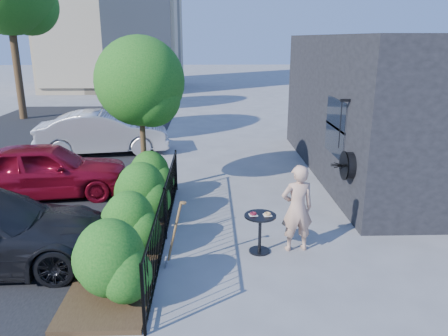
{
  "coord_description": "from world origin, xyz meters",
  "views": [
    {
      "loc": [
        -0.58,
        -8.11,
        3.92
      ],
      "look_at": [
        -0.29,
        0.97,
        1.2
      ],
      "focal_mm": 35.0,
      "sensor_mm": 36.0,
      "label": 1
    }
  ],
  "objects_px": {
    "patio_tree": "(143,87)",
    "car_red": "(45,170)",
    "woman": "(297,208)",
    "cafe_table": "(260,226)",
    "car_silver": "(104,133)",
    "shovel": "(173,238)"
  },
  "relations": [
    {
      "from": "patio_tree",
      "to": "car_red",
      "type": "height_order",
      "value": "patio_tree"
    },
    {
      "from": "woman",
      "to": "car_red",
      "type": "distance_m",
      "value": 6.64
    },
    {
      "from": "woman",
      "to": "cafe_table",
      "type": "bearing_deg",
      "value": -1.57
    },
    {
      "from": "cafe_table",
      "to": "car_red",
      "type": "bearing_deg",
      "value": 147.78
    },
    {
      "from": "cafe_table",
      "to": "car_silver",
      "type": "bearing_deg",
      "value": 121.57
    },
    {
      "from": "patio_tree",
      "to": "car_red",
      "type": "distance_m",
      "value": 3.29
    },
    {
      "from": "patio_tree",
      "to": "car_silver",
      "type": "bearing_deg",
      "value": 116.37
    },
    {
      "from": "woman",
      "to": "car_silver",
      "type": "distance_m",
      "value": 9.21
    },
    {
      "from": "patio_tree",
      "to": "cafe_table",
      "type": "xyz_separation_m",
      "value": [
        2.57,
        -3.37,
        -2.24
      ]
    },
    {
      "from": "shovel",
      "to": "woman",
      "type": "bearing_deg",
      "value": 14.26
    },
    {
      "from": "car_red",
      "to": "woman",
      "type": "bearing_deg",
      "value": -126.75
    },
    {
      "from": "patio_tree",
      "to": "shovel",
      "type": "xyz_separation_m",
      "value": [
        0.98,
        -3.88,
        -2.21
      ]
    },
    {
      "from": "shovel",
      "to": "car_red",
      "type": "relative_size",
      "value": 0.31
    },
    {
      "from": "shovel",
      "to": "car_red",
      "type": "height_order",
      "value": "car_red"
    },
    {
      "from": "patio_tree",
      "to": "woman",
      "type": "bearing_deg",
      "value": -45.21
    },
    {
      "from": "cafe_table",
      "to": "woman",
      "type": "xyz_separation_m",
      "value": [
        0.7,
        0.08,
        0.33
      ]
    },
    {
      "from": "car_silver",
      "to": "shovel",
      "type": "bearing_deg",
      "value": -167.81
    },
    {
      "from": "shovel",
      "to": "car_silver",
      "type": "height_order",
      "value": "car_silver"
    },
    {
      "from": "car_red",
      "to": "shovel",
      "type": "bearing_deg",
      "value": -144.82
    },
    {
      "from": "patio_tree",
      "to": "car_silver",
      "type": "relative_size",
      "value": 0.88
    },
    {
      "from": "cafe_table",
      "to": "shovel",
      "type": "relative_size",
      "value": 0.64
    },
    {
      "from": "cafe_table",
      "to": "car_silver",
      "type": "height_order",
      "value": "car_silver"
    }
  ]
}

